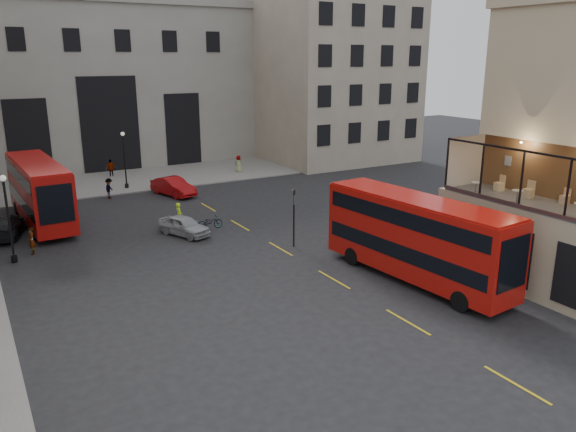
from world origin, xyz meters
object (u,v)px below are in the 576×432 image
traffic_light_far (26,187)px  car_c (5,226)px  traffic_light_near (294,210)px  cafe_chair_b (565,199)px  pedestrian_d (239,164)px  pedestrian_e (32,241)px  bicycle (210,222)px  cafe_chair_d (499,186)px  bus_near (417,235)px  cyclist (179,215)px  street_lamp_a (9,224)px  pedestrian_c (111,169)px  cafe_table_mid (517,194)px  car_a (184,226)px  pedestrian_a (37,190)px  car_b (173,187)px  bus_far (39,189)px  cafe_table_far (476,186)px  pedestrian_b (109,189)px  street_lamp_b (125,164)px  cafe_chair_c (529,193)px

traffic_light_far → car_c: 4.93m
traffic_light_near → cafe_chair_b: size_ratio=4.78×
pedestrian_d → pedestrian_e: 27.85m
traffic_light_near → bicycle: traffic_light_near is taller
pedestrian_d → cafe_chair_d: (0.75, -32.77, 3.95)m
bus_near → cyclist: size_ratio=6.37×
street_lamp_a → bicycle: street_lamp_a is taller
pedestrian_c → cafe_table_mid: (11.59, -39.39, 4.12)m
traffic_light_near → bus_near: size_ratio=0.32×
car_a → bicycle: (2.14, 0.55, -0.21)m
street_lamp_a → pedestrian_a: (3.33, 15.86, -1.51)m
bus_near → car_b: size_ratio=2.43×
street_lamp_a → cafe_chair_d: (24.12, -15.03, 2.48)m
pedestrian_d → traffic_light_far: bearing=64.6°
pedestrian_c → cafe_chair_b: bearing=98.7°
bus_far → pedestrian_c: size_ratio=6.31×
traffic_light_far → car_a: bearing=-49.2°
bicycle → traffic_light_near: bearing=-148.4°
car_b → pedestrian_e: 16.51m
cafe_table_mid → cafe_chair_b: bearing=-32.9°
pedestrian_a → cafe_table_far: (19.04, -30.74, 4.15)m
cafe_chair_b → car_c: bearing=135.2°
bus_far → pedestrian_b: bus_far is taller
street_lamp_a → car_c: size_ratio=1.02×
street_lamp_b → car_c: (-11.00, -10.18, -1.63)m
cafe_chair_c → cafe_table_mid: bearing=-164.2°
street_lamp_b → cafe_chair_d: (13.12, -31.03, 2.48)m
cafe_chair_c → car_c: bearing=136.6°
bus_far → traffic_light_near: bearing=-46.2°
bicycle → cyclist: 2.27m
bus_far → car_c: (-2.66, -2.08, -1.86)m
bus_near → cafe_table_far: size_ratio=17.93×
traffic_light_near → cafe_chair_d: size_ratio=4.27×
bus_near → cafe_table_far: 4.35m
street_lamp_b → cafe_table_mid: 35.46m
cafe_chair_d → pedestrian_e: bearing=145.2°
car_c → pedestrian_a: (3.33, 10.05, 0.13)m
car_b → bicycle: (-1.10, -10.93, -0.33)m
traffic_light_near → car_a: size_ratio=0.95×
traffic_light_far → car_c: traffic_light_far is taller
cafe_table_mid → cafe_chair_d: cafe_chair_d is taller
pedestrian_d → cafe_table_far: cafe_table_far is taller
bus_near → traffic_light_far: bearing=124.8°
traffic_light_near → bus_far: bus_far is taller
cafe_chair_d → cyclist: bearing=128.1°
bicycle → traffic_light_far: bearing=54.2°
traffic_light_near → pedestrian_b: bearing=110.8°
bicycle → pedestrian_e: pedestrian_e is taller
cafe_chair_b → cafe_table_mid: bearing=147.1°
pedestrian_a → bus_near: bearing=-61.3°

